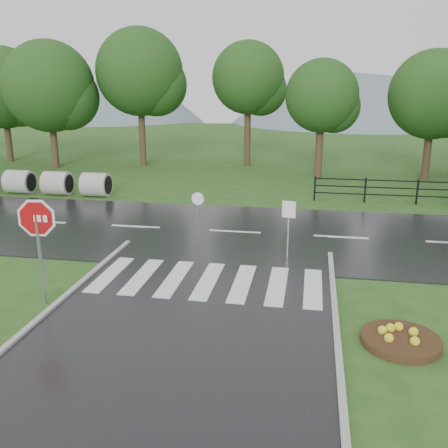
# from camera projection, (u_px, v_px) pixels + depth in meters

# --- Properties ---
(ground) EXTENTS (120.00, 120.00, 0.00)m
(ground) POSITION_uv_depth(u_px,v_px,m) (156.00, 381.00, 9.74)
(ground) COLOR #274F1A
(ground) RESTS_ON ground
(main_road) EXTENTS (90.00, 8.00, 0.04)m
(main_road) POSITION_uv_depth(u_px,v_px,m) (235.00, 233.00, 19.20)
(main_road) COLOR black
(main_road) RESTS_ON ground
(crosswalk) EXTENTS (6.50, 2.80, 0.02)m
(crosswalk) POSITION_uv_depth(u_px,v_px,m) (208.00, 281.00, 14.45)
(crosswalk) COLOR silver
(crosswalk) RESTS_ON ground
(fence_west) EXTENTS (9.58, 0.08, 1.20)m
(fence_west) POSITION_uv_depth(u_px,v_px,m) (418.00, 189.00, 23.38)
(fence_west) COLOR black
(fence_west) RESTS_ON ground
(hills) EXTENTS (102.00, 48.00, 48.00)m
(hills) POSITION_uv_depth(u_px,v_px,m) (313.00, 227.00, 74.96)
(hills) COLOR slate
(hills) RESTS_ON ground
(treeline) EXTENTS (83.20, 5.20, 10.00)m
(treeline) POSITION_uv_depth(u_px,v_px,m) (283.00, 171.00, 32.28)
(treeline) COLOR #194014
(treeline) RESTS_ON ground
(culvert_pipes) EXTENTS (9.70, 1.20, 1.20)m
(culvert_pipes) POSITION_uv_depth(u_px,v_px,m) (20.00, 182.00, 25.78)
(culvert_pipes) COLOR #9E9B93
(culvert_pipes) RESTS_ON ground
(stop_sign) EXTENTS (1.33, 0.16, 2.99)m
(stop_sign) POSITION_uv_depth(u_px,v_px,m) (37.00, 228.00, 12.55)
(stop_sign) COLOR #939399
(stop_sign) RESTS_ON ground
(flower_bed) EXTENTS (1.74, 1.74, 0.35)m
(flower_bed) POSITION_uv_depth(u_px,v_px,m) (401.00, 339.00, 11.04)
(flower_bed) COLOR #332111
(flower_bed) RESTS_ON ground
(reg_sign_small) EXTENTS (0.43, 0.12, 1.98)m
(reg_sign_small) POSITION_uv_depth(u_px,v_px,m) (289.00, 218.00, 15.89)
(reg_sign_small) COLOR #939399
(reg_sign_small) RESTS_ON ground
(reg_sign_round) EXTENTS (0.45, 0.08, 1.92)m
(reg_sign_round) POSITION_uv_depth(u_px,v_px,m) (198.00, 211.00, 17.44)
(reg_sign_round) COLOR #939399
(reg_sign_round) RESTS_ON ground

